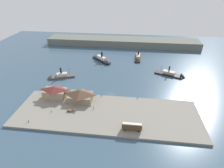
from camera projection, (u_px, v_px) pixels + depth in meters
name	position (u px, v px, depth m)	size (l,w,h in m)	color
ground_plane	(111.00, 94.00, 128.53)	(320.00, 320.00, 0.00)	#385166
quay_promenade	(107.00, 114.00, 109.36)	(110.00, 36.00, 1.20)	gray
seawall_edge	(111.00, 97.00, 125.19)	(110.00, 0.80, 1.00)	#666159
ferry_shed_east_terminal	(55.00, 92.00, 121.45)	(14.96, 8.74, 8.02)	#998466
ferry_shed_west_terminal	(80.00, 95.00, 118.28)	(15.62, 11.09, 7.92)	#847056
street_tram	(132.00, 126.00, 95.32)	(10.54, 2.39, 4.57)	#4C381E
horse_cart	(72.00, 110.00, 109.76)	(5.91, 1.60, 1.87)	brown
pedestrian_near_east_shed	(51.00, 111.00, 109.29)	(0.39, 0.39, 1.56)	#6B5B4C
pedestrian_near_west_shed	(28.00, 121.00, 101.58)	(0.39, 0.39, 1.57)	#4C3D33
pedestrian_at_waters_edge	(94.00, 108.00, 112.00)	(0.44, 0.44, 1.78)	#6B5B4C
mooring_post_east	(137.00, 98.00, 121.55)	(0.44, 0.44, 0.90)	black
mooring_post_west	(101.00, 96.00, 124.10)	(0.44, 0.44, 0.90)	black
ferry_approaching_west	(174.00, 75.00, 152.13)	(25.67, 15.45, 10.60)	black
ferry_mid_harbor	(103.00, 60.00, 177.81)	(21.46, 21.17, 10.61)	black
ferry_outer_harbor	(138.00, 58.00, 183.04)	(6.52, 26.08, 8.98)	black
ferry_approaching_east	(59.00, 76.00, 149.28)	(22.60, 13.29, 10.47)	#514C47
far_headland	(122.00, 42.00, 220.82)	(180.00, 24.00, 8.00)	#60665B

